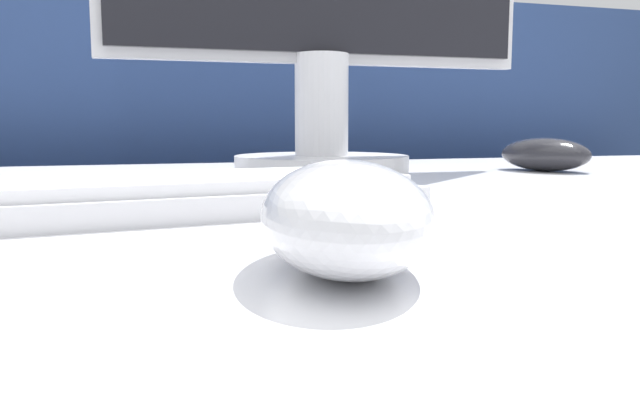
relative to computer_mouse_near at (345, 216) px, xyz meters
The scene contains 4 objects.
partition_panel 0.88m from the computer_mouse_near, 85.68° to the left, with size 5.00×0.03×1.05m.
computer_mouse_near is the anchor object (origin of this frame).
keyboard 0.20m from the computer_mouse_near, 112.45° to the left, with size 0.38×0.16×0.02m.
computer_mouse_far 0.59m from the computer_mouse_near, 46.38° to the left, with size 0.11×0.13×0.04m.
Camera 1 is at (-0.14, -0.40, 0.82)m, focal length 35.00 mm.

